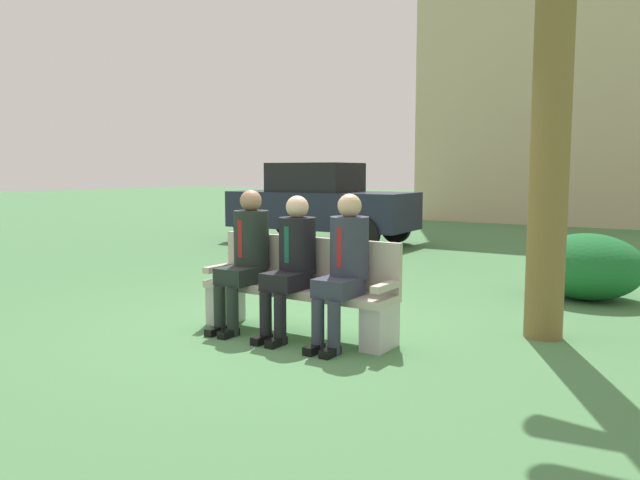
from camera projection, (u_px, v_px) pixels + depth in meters
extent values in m
plane|color=#477A49|center=(274.00, 328.00, 6.12)|extent=(80.00, 80.00, 0.00)
cube|color=#B7AD9E|center=(296.00, 291.00, 5.83)|extent=(1.94, 0.44, 0.07)
cube|color=#B7AD9E|center=(308.00, 260.00, 5.96)|extent=(1.94, 0.06, 0.45)
cube|color=#B7AD9E|center=(221.00, 268.00, 6.32)|extent=(0.08, 0.44, 0.06)
cube|color=#B7AD9E|center=(386.00, 286.00, 5.31)|extent=(0.08, 0.44, 0.06)
cube|color=#B7B7B7|center=(226.00, 304.00, 6.33)|extent=(0.20, 0.37, 0.38)
cube|color=#B7B7B7|center=(380.00, 327.00, 5.38)|extent=(0.20, 0.37, 0.38)
cube|color=#1E2823|center=(239.00, 276.00, 5.98)|extent=(0.32, 0.38, 0.16)
cylinder|color=#1E2823|center=(220.00, 310.00, 5.89)|extent=(0.11, 0.11, 0.45)
cylinder|color=#1E2823|center=(233.00, 312.00, 5.81)|extent=(0.11, 0.11, 0.45)
cube|color=black|center=(216.00, 331.00, 5.86)|extent=(0.09, 0.22, 0.07)
cube|color=black|center=(229.00, 333.00, 5.78)|extent=(0.09, 0.22, 0.07)
cylinder|color=#1E2823|center=(251.00, 239.00, 6.10)|extent=(0.34, 0.34, 0.56)
cube|color=maroon|center=(240.00, 239.00, 5.96)|extent=(0.05, 0.01, 0.36)
sphere|color=#9E7556|center=(251.00, 201.00, 6.06)|extent=(0.21, 0.21, 0.21)
cube|color=black|center=(285.00, 281.00, 5.68)|extent=(0.32, 0.38, 0.16)
cylinder|color=black|center=(266.00, 317.00, 5.60)|extent=(0.11, 0.11, 0.45)
cylinder|color=black|center=(280.00, 319.00, 5.51)|extent=(0.11, 0.11, 0.45)
cube|color=black|center=(262.00, 340.00, 5.57)|extent=(0.09, 0.22, 0.07)
cube|color=black|center=(276.00, 342.00, 5.48)|extent=(0.09, 0.22, 0.07)
cylinder|color=black|center=(297.00, 245.00, 5.80)|extent=(0.34, 0.34, 0.51)
cube|color=#144C3D|center=(287.00, 245.00, 5.66)|extent=(0.05, 0.01, 0.33)
sphere|color=beige|center=(297.00, 207.00, 5.76)|extent=(0.21, 0.21, 0.21)
cube|color=#2D3342|center=(338.00, 287.00, 5.38)|extent=(0.32, 0.38, 0.16)
cylinder|color=#2D3342|center=(318.00, 326.00, 5.30)|extent=(0.11, 0.11, 0.45)
cylinder|color=#2D3342|center=(334.00, 328.00, 5.21)|extent=(0.11, 0.11, 0.45)
cube|color=black|center=(314.00, 349.00, 5.27)|extent=(0.09, 0.22, 0.07)
cube|color=black|center=(330.00, 352.00, 5.18)|extent=(0.09, 0.22, 0.07)
cylinder|color=#2D3342|center=(349.00, 248.00, 5.50)|extent=(0.34, 0.34, 0.54)
cube|color=maroon|center=(340.00, 247.00, 5.36)|extent=(0.05, 0.01, 0.35)
sphere|color=tan|center=(350.00, 206.00, 5.46)|extent=(0.21, 0.21, 0.21)
cylinder|color=brown|center=(552.00, 109.00, 5.57)|extent=(0.34, 0.34, 4.12)
ellipsoid|color=#1A652D|center=(588.00, 267.00, 7.44)|extent=(1.26, 1.15, 0.79)
cube|color=#1E2338|center=(322.00, 210.00, 13.27)|extent=(3.98, 1.78, 0.76)
cube|color=black|center=(315.00, 177.00, 13.27)|extent=(1.78, 1.46, 0.60)
cylinder|color=black|center=(396.00, 228.00, 13.31)|extent=(0.65, 0.18, 0.64)
cylinder|color=black|center=(364.00, 234.00, 11.96)|extent=(0.65, 0.18, 0.64)
cylinder|color=black|center=(287.00, 222.00, 14.66)|extent=(0.65, 0.18, 0.64)
cylinder|color=black|center=(247.00, 228.00, 13.31)|extent=(0.65, 0.18, 0.64)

